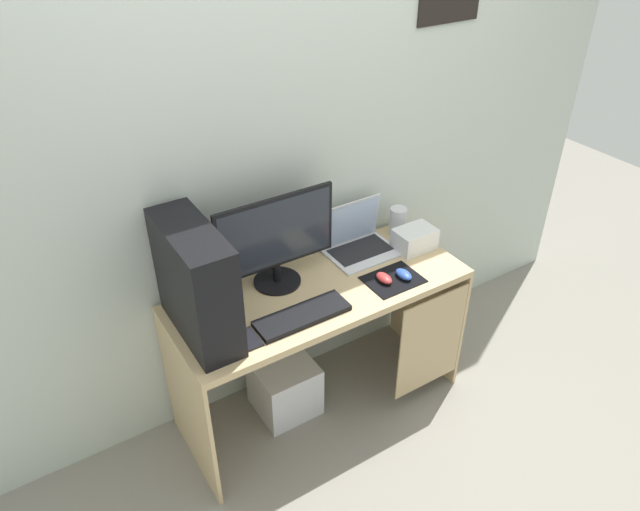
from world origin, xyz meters
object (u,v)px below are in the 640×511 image
object	(u,v)px
pc_tower	(196,283)
subwoofer	(285,386)
laptop	(358,242)
cell_phone	(249,339)
speaker	(398,221)
monitor	(276,240)
mouse_right	(404,274)
projector	(414,239)
mouse_left	(384,278)
keyboard	(302,316)

from	to	relation	value
pc_tower	subwoofer	world-z (taller)	pc_tower
laptop	subwoofer	bearing A→B (deg)	-168.93
cell_phone	speaker	bearing A→B (deg)	17.97
monitor	mouse_right	xyz separation A→B (m)	(0.51, -0.28, -0.21)
subwoofer	projector	bearing A→B (deg)	-2.80
pc_tower	cell_phone	distance (m)	0.32
laptop	cell_phone	world-z (taller)	laptop
mouse_right	subwoofer	bearing A→B (deg)	158.76
speaker	projector	world-z (taller)	speaker
monitor	projector	size ratio (longest dim) A/B	2.86
mouse_left	projector	bearing A→B (deg)	26.34
keyboard	mouse_left	bearing A→B (deg)	2.53
mouse_left	cell_phone	distance (m)	0.71
pc_tower	keyboard	distance (m)	0.48
monitor	projector	distance (m)	0.75
pc_tower	speaker	size ratio (longest dim) A/B	3.38
pc_tower	subwoofer	xyz separation A→B (m)	(0.40, 0.05, -0.84)
mouse_right	cell_phone	size ratio (longest dim) A/B	0.74
laptop	mouse_left	size ratio (longest dim) A/B	3.52
laptop	speaker	xyz separation A→B (m)	(0.27, 0.03, 0.02)
speaker	cell_phone	distance (m)	1.08
projector	subwoofer	size ratio (longest dim) A/B	0.68
laptop	subwoofer	distance (m)	0.82
laptop	keyboard	xyz separation A→B (m)	(-0.50, -0.30, -0.04)
keyboard	mouse_right	bearing A→B (deg)	-0.52
monitor	speaker	size ratio (longest dim) A/B	3.95
monitor	cell_phone	world-z (taller)	monitor
laptop	speaker	world-z (taller)	laptop
pc_tower	speaker	world-z (taller)	pc_tower
pc_tower	keyboard	xyz separation A→B (m)	(0.39, -0.15, -0.23)
laptop	cell_phone	xyz separation A→B (m)	(-0.76, -0.31, -0.04)
mouse_left	cell_phone	size ratio (longest dim) A/B	0.74
cell_phone	mouse_right	bearing A→B (deg)	-0.07
pc_tower	speaker	xyz separation A→B (m)	(1.16, 0.18, -0.17)
monitor	cell_phone	xyz separation A→B (m)	(-0.29, -0.28, -0.23)
projector	keyboard	world-z (taller)	projector
mouse_right	pc_tower	bearing A→B (deg)	170.43
monitor	laptop	xyz separation A→B (m)	(0.47, 0.03, -0.18)
cell_phone	laptop	bearing A→B (deg)	22.03
mouse_left	keyboard	bearing A→B (deg)	-177.47
pc_tower	mouse_right	bearing A→B (deg)	-9.57
laptop	subwoofer	xyz separation A→B (m)	(-0.50, -0.10, -0.65)
speaker	mouse_left	size ratio (longest dim) A/B	1.51
mouse_right	subwoofer	xyz separation A→B (m)	(-0.54, 0.21, -0.62)
monitor	keyboard	bearing A→B (deg)	-97.03
monitor	mouse_left	xyz separation A→B (m)	(0.42, -0.25, -0.21)
monitor	cell_phone	size ratio (longest dim) A/B	4.40
mouse_right	speaker	bearing A→B (deg)	55.96
mouse_right	monitor	bearing A→B (deg)	151.40
pc_tower	monitor	bearing A→B (deg)	15.98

